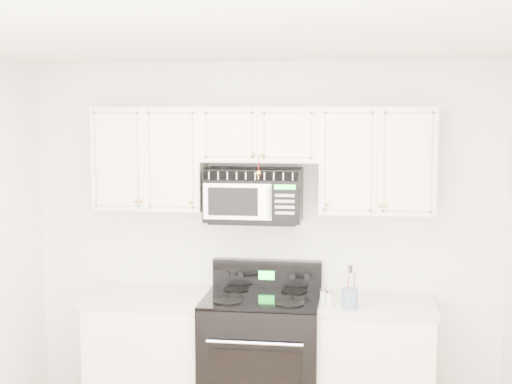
# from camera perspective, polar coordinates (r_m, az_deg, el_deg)

# --- Properties ---
(room) EXTENTS (3.51, 3.51, 2.61)m
(room) POSITION_cam_1_polar(r_m,az_deg,el_deg) (3.66, -2.82, -8.35)
(room) COLOR #9C7F56
(room) RESTS_ON ground
(base_cabinet_left) EXTENTS (0.86, 0.65, 0.92)m
(base_cabinet_left) POSITION_cam_1_polar(r_m,az_deg,el_deg) (5.44, -8.40, -13.07)
(base_cabinet_left) COLOR beige
(base_cabinet_left) RESTS_ON ground
(base_cabinet_right) EXTENTS (0.86, 0.65, 0.92)m
(base_cabinet_right) POSITION_cam_1_polar(r_m,az_deg,el_deg) (5.24, 9.18, -13.84)
(base_cabinet_right) COLOR beige
(base_cabinet_right) RESTS_ON ground
(range) EXTENTS (0.82, 0.74, 1.13)m
(range) POSITION_cam_1_polar(r_m,az_deg,el_deg) (5.23, 0.48, -13.13)
(range) COLOR black
(range) RESTS_ON ground
(upper_cabinets) EXTENTS (2.44, 0.37, 0.75)m
(upper_cabinets) POSITION_cam_1_polar(r_m,az_deg,el_deg) (5.11, 0.44, 3.06)
(upper_cabinets) COLOR beige
(upper_cabinets) RESTS_ON ground
(microwave) EXTENTS (0.69, 0.39, 0.38)m
(microwave) POSITION_cam_1_polar(r_m,az_deg,el_deg) (5.13, -0.18, -0.21)
(microwave) COLOR black
(microwave) RESTS_ON ground
(utensil_crock) EXTENTS (0.11, 0.11, 0.29)m
(utensil_crock) POSITION_cam_1_polar(r_m,az_deg,el_deg) (4.87, 7.52, -8.39)
(utensil_crock) COLOR slate
(utensil_crock) RESTS_ON base_cabinet_right
(shaker_salt) EXTENTS (0.04, 0.04, 0.10)m
(shaker_salt) POSITION_cam_1_polar(r_m,az_deg,el_deg) (4.98, 5.40, -8.27)
(shaker_salt) COLOR silver
(shaker_salt) RESTS_ON base_cabinet_right
(shaker_pepper) EXTENTS (0.05, 0.05, 0.11)m
(shaker_pepper) POSITION_cam_1_polar(r_m,az_deg,el_deg) (4.92, 5.90, -8.43)
(shaker_pepper) COLOR silver
(shaker_pepper) RESTS_ON base_cabinet_right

